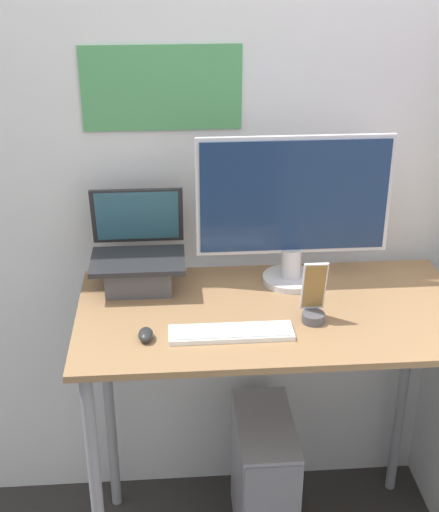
# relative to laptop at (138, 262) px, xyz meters

# --- Properties ---
(wall_back) EXTENTS (6.00, 0.06, 2.60)m
(wall_back) POSITION_rel_laptop_xyz_m (0.39, 0.20, 0.27)
(wall_back) COLOR silver
(wall_back) RESTS_ON ground_plane
(desk) EXTENTS (1.15, 0.60, 0.95)m
(desk) POSITION_rel_laptop_xyz_m (0.39, -0.18, -0.22)
(desk) COLOR #936D47
(desk) RESTS_ON ground_plane
(laptop) EXTENTS (0.29, 0.24, 0.29)m
(laptop) POSITION_rel_laptop_xyz_m (0.00, 0.00, 0.00)
(laptop) COLOR #4C4C51
(laptop) RESTS_ON desk
(monitor) EXTENTS (0.59, 0.18, 0.47)m
(monitor) POSITION_rel_laptop_xyz_m (0.47, -0.00, 0.16)
(monitor) COLOR silver
(monitor) RESTS_ON desk
(keyboard) EXTENTS (0.34, 0.09, 0.02)m
(keyboard) POSITION_rel_laptop_xyz_m (0.26, -0.31, -0.07)
(keyboard) COLOR white
(keyboard) RESTS_ON desk
(mouse) EXTENTS (0.04, 0.07, 0.03)m
(mouse) POSITION_rel_laptop_xyz_m (0.03, -0.31, -0.07)
(mouse) COLOR #262626
(mouse) RESTS_ON desk
(cell_phone) EXTENTS (0.07, 0.07, 0.18)m
(cell_phone) POSITION_rel_laptop_xyz_m (0.50, -0.25, -0.03)
(cell_phone) COLOR #4C4C51
(cell_phone) RESTS_ON desk
(computer_tower) EXTENTS (0.19, 0.39, 0.49)m
(computer_tower) POSITION_rel_laptop_xyz_m (0.40, -0.12, -0.79)
(computer_tower) COLOR gray
(computer_tower) RESTS_ON ground_plane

